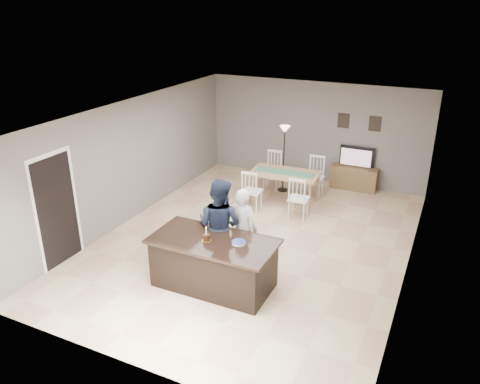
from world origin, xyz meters
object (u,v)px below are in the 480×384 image
at_px(kitchen_island, 214,263).
at_px(plate_stack, 239,243).
at_px(woman, 243,229).
at_px(television, 356,157).
at_px(floor_lamp, 284,141).
at_px(man, 219,225).
at_px(dining_table, 285,178).
at_px(birthday_cake, 206,237).
at_px(tv_console, 354,178).

xyz_separation_m(kitchen_island, plate_stack, (0.45, 0.07, 0.46)).
distance_m(kitchen_island, woman, 0.88).
xyz_separation_m(television, floor_lamp, (-1.65, -0.97, 0.49)).
bearing_deg(man, woman, -141.05).
bearing_deg(dining_table, woman, -86.33).
height_order(television, man, man).
height_order(woman, birthday_cake, woman).
bearing_deg(birthday_cake, floor_lamp, 94.41).
height_order(tv_console, plate_stack, plate_stack).
distance_m(kitchen_island, television, 5.78).
relative_size(woman, plate_stack, 6.44).
bearing_deg(kitchen_island, television, 77.99).
xyz_separation_m(plate_stack, floor_lamp, (-0.90, 4.60, 0.43)).
bearing_deg(man, dining_table, -86.20).
bearing_deg(plate_stack, television, 82.34).
bearing_deg(tv_console, plate_stack, -97.76).
distance_m(man, plate_stack, 0.78).
bearing_deg(kitchen_island, man, 106.90).
height_order(dining_table, floor_lamp, floor_lamp).
bearing_deg(kitchen_island, floor_lamp, 95.57).
xyz_separation_m(television, dining_table, (-1.36, -1.68, -0.22)).
xyz_separation_m(television, woman, (-1.01, -4.84, -0.08)).
bearing_deg(birthday_cake, tv_console, 77.12).
xyz_separation_m(birthday_cake, dining_table, (-0.07, 4.03, -0.32)).
bearing_deg(kitchen_island, tv_console, 77.84).
bearing_deg(birthday_cake, dining_table, 91.05).
height_order(television, floor_lamp, floor_lamp).
xyz_separation_m(kitchen_island, dining_table, (-0.16, 3.96, 0.19)).
relative_size(kitchen_island, dining_table, 1.11).
relative_size(kitchen_island, floor_lamp, 1.24).
height_order(kitchen_island, plate_stack, plate_stack).
relative_size(plate_stack, dining_table, 0.13).
relative_size(plate_stack, floor_lamp, 0.14).
distance_m(television, floor_lamp, 1.98).
bearing_deg(man, tv_console, -101.37).
xyz_separation_m(kitchen_island, woman, (0.19, 0.80, 0.33)).
relative_size(kitchen_island, man, 1.21).
distance_m(television, birthday_cake, 5.85).
xyz_separation_m(kitchen_island, television, (1.20, 5.64, 0.41)).
bearing_deg(man, kitchen_island, 110.77).
bearing_deg(dining_table, kitchen_island, -90.25).
relative_size(television, floor_lamp, 0.53).
bearing_deg(birthday_cake, kitchen_island, 37.12).
distance_m(woman, plate_stack, 0.79).
relative_size(tv_console, floor_lamp, 0.69).
xyz_separation_m(woman, man, (-0.35, -0.25, 0.10)).
height_order(kitchen_island, man, man).
height_order(kitchen_island, tv_console, kitchen_island).
xyz_separation_m(tv_console, television, (0.00, 0.07, 0.56)).
relative_size(birthday_cake, dining_table, 0.13).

